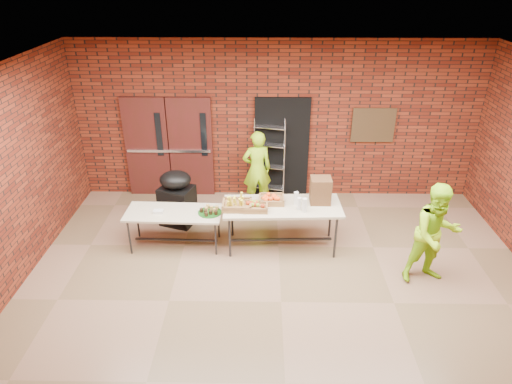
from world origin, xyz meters
TOP-DOWN VIEW (x-y plane):
  - room at (0.00, 0.00)m, footprint 8.08×7.08m
  - double_doors at (-2.20, 3.44)m, footprint 1.78×0.12m
  - dark_doorway at (0.10, 3.46)m, footprint 1.10×0.06m
  - bronze_plaque at (1.90, 3.45)m, footprint 0.85×0.04m
  - wire_rack at (-0.15, 3.32)m, footprint 0.65×0.34m
  - table_left at (-1.79, 1.47)m, footprint 1.65×0.73m
  - table_right at (0.05, 1.47)m, footprint 2.00×0.90m
  - basket_bananas at (-0.70, 1.36)m, footprint 0.48×0.37m
  - basket_oranges at (-0.13, 1.58)m, footprint 0.43×0.33m
  - basket_apples at (-0.40, 1.32)m, footprint 0.41×0.32m
  - muffin_tray at (-1.17, 1.45)m, footprint 0.40×0.40m
  - napkin_box at (-2.04, 1.43)m, footprint 0.16×0.11m
  - coffee_dispenser at (0.69, 1.60)m, footprint 0.34×0.30m
  - cup_stack_front at (0.32, 1.35)m, footprint 0.07×0.07m
  - cup_stack_mid at (0.40, 1.26)m, footprint 0.08×0.08m
  - cup_stack_back at (0.28, 1.51)m, footprint 0.08×0.08m
  - covered_grill at (-1.88, 2.23)m, footprint 0.71×0.65m
  - volunteer_woman at (-0.40, 2.98)m, footprint 0.64×0.49m
  - volunteer_man at (2.31, 0.59)m, footprint 0.89×0.75m

SIDE VIEW (x-z plane):
  - covered_grill at x=-1.88m, z-range 0.00..1.07m
  - table_left at x=-1.79m, z-range 0.28..0.95m
  - napkin_box at x=-2.04m, z-range 0.67..0.72m
  - muffin_tray at x=-1.17m, z-range 0.67..0.76m
  - table_right at x=0.05m, z-range 0.34..1.15m
  - volunteer_woman at x=-0.40m, z-range 0.00..1.58m
  - volunteer_man at x=2.31m, z-range 0.00..1.64m
  - wire_rack at x=-0.15m, z-range 0.00..1.69m
  - basket_apples at x=-0.40m, z-range 0.80..0.93m
  - basket_oranges at x=-0.13m, z-range 0.80..0.93m
  - basket_bananas at x=-0.70m, z-range 0.80..0.95m
  - cup_stack_front at x=0.32m, z-range 0.81..1.02m
  - cup_stack_back at x=0.28m, z-range 0.81..1.04m
  - cup_stack_mid at x=0.40m, z-range 0.81..1.05m
  - coffee_dispenser at x=0.69m, z-range 0.81..1.26m
  - dark_doorway at x=0.10m, z-range 0.00..2.10m
  - double_doors at x=-2.20m, z-range 0.00..2.10m
  - bronze_plaque at x=1.90m, z-range 1.20..1.90m
  - room at x=0.00m, z-range -0.04..3.24m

